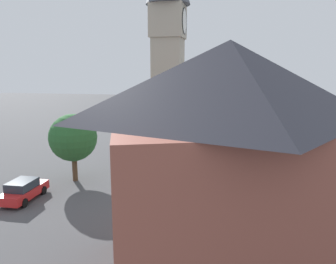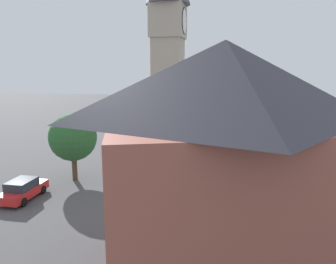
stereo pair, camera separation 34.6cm
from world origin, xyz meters
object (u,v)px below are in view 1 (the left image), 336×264
Objects in this scene: car_blue_kerb at (24,190)px; road_sign at (140,135)px; building_corner_back at (226,162)px; clock_tower at (168,32)px; car_white_side at (218,151)px; car_red_corner at (319,170)px; car_silver_kerb at (151,137)px; pedestrian at (188,179)px; tree at (73,138)px; building_terrace_right at (251,103)px.

road_sign is (16.23, -3.92, 1.14)m from car_blue_kerb.
building_corner_back is (-5.71, -14.80, 4.66)m from car_blue_kerb.
car_blue_kerb is 0.34× the size of building_corner_back.
building_corner_back is (-15.90, -6.10, -7.51)m from clock_tower.
car_white_side is at bearing 4.21° from building_corner_back.
car_blue_kerb is 24.53m from car_red_corner.
car_blue_kerb is at bearing 113.53° from car_red_corner.
car_silver_kerb is 1.06× the size of car_white_side.
car_blue_kerb is 0.95× the size of car_silver_kerb.
road_sign is (12.00, 7.72, 0.89)m from pedestrian.
building_corner_back is at bearing -128.35° from tree.
car_red_corner is 17.92m from building_corner_back.
clock_tower is 7.89× the size of road_sign.
tree is (4.76, -1.58, 3.06)m from car_blue_kerb.
building_corner_back is at bearing -162.35° from pedestrian.
car_white_side is at bearing -48.66° from tree.
building_terrace_right reaches higher than pedestrian.
road_sign is at bearing 38.36° from clock_tower.
building_terrace_right reaches higher than tree.
car_blue_kerb is at bearing 139.52° from clock_tower.
pedestrian is (4.23, -11.64, 0.25)m from car_blue_kerb.
car_red_corner is (-11.28, -18.56, 0.00)m from car_silver_kerb.
car_blue_kerb is 1.01× the size of car_white_side.
clock_tower reaches higher than car_blue_kerb.
car_silver_kerb is 21.72m from car_red_corner.
clock_tower reaches higher than car_red_corner.
car_white_side is at bearing 60.32° from car_red_corner.
car_silver_kerb is at bearing -10.57° from car_blue_kerb.
building_corner_back is (-15.50, 7.69, 4.66)m from car_red_corner.
tree is at bearing 51.65° from building_corner_back.
clock_tower is 13.45m from road_sign.
car_silver_kerb is 0.76× the size of tree.
building_terrace_right is (13.33, -3.91, 4.19)m from car_white_side.
car_silver_kerb and car_white_side have the same top height.
car_silver_kerb is at bearing 118.87° from building_terrace_right.
tree is at bearing 103.54° from car_red_corner.
building_corner_back is 4.43× the size of road_sign.
tree is 2.10× the size of road_sign.
tree is 28.33m from building_terrace_right.
building_terrace_right is (18.18, -8.49, -7.98)m from clock_tower.
building_terrace_right is (18.58, 5.31, 4.19)m from car_red_corner.
clock_tower is 13.65m from pedestrian.
clock_tower reaches higher than tree.
car_blue_kerb is at bearing 166.42° from road_sign.
car_white_side is (5.25, 9.22, 0.00)m from car_red_corner.
pedestrian is at bearing -153.77° from clock_tower.
building_terrace_right is 0.90× the size of building_corner_back.
car_white_side is 10.94m from pedestrian.
car_red_corner is at bearing -109.13° from road_sign.
building_terrace_right reaches higher than road_sign.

